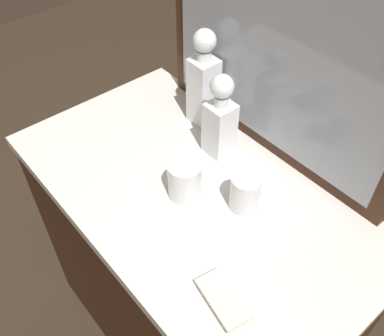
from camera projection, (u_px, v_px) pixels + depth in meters
ground_plane at (192, 328)px, 1.76m from camera, size 6.00×6.00×0.00m
dresser at (192, 273)px, 1.46m from camera, size 1.04×0.59×0.86m
dresser_mirror at (277, 61)px, 1.08m from camera, size 0.78×0.03×0.56m
crystal_decanter_left at (220, 123)px, 1.19m from camera, size 0.07×0.07×0.25m
crystal_decanter_rear at (203, 87)px, 1.27m from camera, size 0.07×0.07×0.30m
crystal_tumbler_center at (245, 193)px, 1.08m from camera, size 0.08×0.08×0.10m
crystal_tumbler_rear at (185, 181)px, 1.11m from camera, size 0.09×0.09×0.11m
silver_brush_left at (223, 300)px, 0.91m from camera, size 0.14×0.09×0.02m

